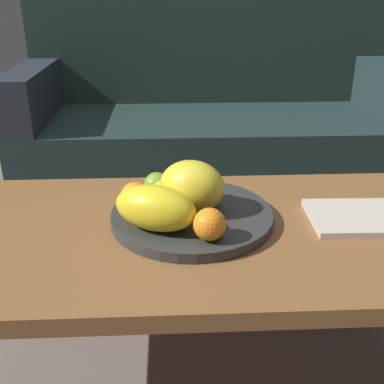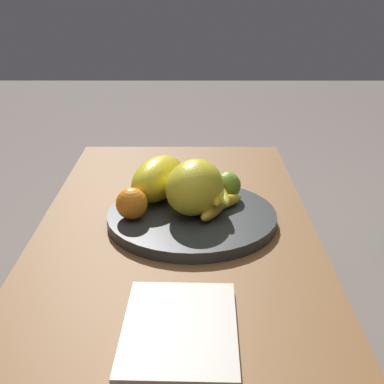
% 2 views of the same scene
% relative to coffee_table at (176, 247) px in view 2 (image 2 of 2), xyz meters
% --- Properties ---
extents(ground_plane, '(8.00, 8.00, 0.00)m').
position_rel_coffee_table_xyz_m(ground_plane, '(0.00, 0.00, -0.38)').
color(ground_plane, slate).
extents(coffee_table, '(1.21, 0.62, 0.43)m').
position_rel_coffee_table_xyz_m(coffee_table, '(0.00, 0.00, 0.00)').
color(coffee_table, brown).
rests_on(coffee_table, ground_plane).
extents(fruit_bowl, '(0.38, 0.38, 0.03)m').
position_rel_coffee_table_xyz_m(fruit_bowl, '(-0.04, 0.04, 0.06)').
color(fruit_bowl, '#303332').
rests_on(fruit_bowl, coffee_table).
extents(melon_large_front, '(0.19, 0.18, 0.12)m').
position_rel_coffee_table_xyz_m(melon_large_front, '(-0.04, 0.04, 0.13)').
color(melon_large_front, yellow).
rests_on(melon_large_front, fruit_bowl).
extents(melon_smaller_beside, '(0.21, 0.17, 0.10)m').
position_rel_coffee_table_xyz_m(melon_smaller_beside, '(-0.12, -0.04, 0.12)').
color(melon_smaller_beside, yellow).
rests_on(melon_smaller_beside, fruit_bowl).
extents(orange_front, '(0.07, 0.07, 0.07)m').
position_rel_coffee_table_xyz_m(orange_front, '(-0.17, 0.05, 0.10)').
color(orange_front, orange).
rests_on(orange_front, fruit_bowl).
extents(orange_left, '(0.07, 0.07, 0.07)m').
position_rel_coffee_table_xyz_m(orange_left, '(-0.01, -0.10, 0.10)').
color(orange_left, orange).
rests_on(orange_left, fruit_bowl).
extents(apple_front, '(0.07, 0.07, 0.07)m').
position_rel_coffee_table_xyz_m(apple_front, '(-0.12, 0.12, 0.10)').
color(apple_front, olive).
rests_on(apple_front, fruit_bowl).
extents(banana_bunch, '(0.17, 0.14, 0.06)m').
position_rel_coffee_table_xyz_m(banana_bunch, '(-0.05, 0.09, 0.10)').
color(banana_bunch, yellow).
rests_on(banana_bunch, fruit_bowl).
extents(magazine, '(0.25, 0.19, 0.02)m').
position_rel_coffee_table_xyz_m(magazine, '(0.37, 0.02, 0.05)').
color(magazine, beige).
rests_on(magazine, coffee_table).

